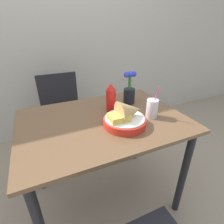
{
  "coord_description": "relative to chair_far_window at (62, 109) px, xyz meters",
  "views": [
    {
      "loc": [
        -0.35,
        -0.94,
        1.34
      ],
      "look_at": [
        0.05,
        -0.04,
        0.83
      ],
      "focal_mm": 28.0,
      "sensor_mm": 36.0,
      "label": 1
    }
  ],
  "objects": [
    {
      "name": "ketchup_bottle",
      "position": [
        0.26,
        -0.71,
        0.35
      ],
      "size": [
        0.07,
        0.07,
        0.2
      ],
      "color": "red",
      "rests_on": "dining_table"
    },
    {
      "name": "ground_plane",
      "position": [
        0.17,
        -0.8,
        -0.52
      ],
      "size": [
        12.0,
        12.0,
        0.0
      ],
      "primitive_type": "plane",
      "color": "gray"
    },
    {
      "name": "flower_vase",
      "position": [
        0.45,
        -0.64,
        0.35
      ],
      "size": [
        0.1,
        0.09,
        0.25
      ],
      "color": "black",
      "rests_on": "dining_table"
    },
    {
      "name": "dining_table",
      "position": [
        0.17,
        -0.8,
        0.13
      ],
      "size": [
        1.07,
        0.77,
        0.77
      ],
      "color": "brown",
      "rests_on": "ground_plane"
    },
    {
      "name": "food_basket",
      "position": [
        0.27,
        -0.93,
        0.31
      ],
      "size": [
        0.26,
        0.26,
        0.16
      ],
      "color": "red",
      "rests_on": "dining_table"
    },
    {
      "name": "wall_window",
      "position": [
        0.17,
        0.45,
        0.78
      ],
      "size": [
        7.0,
        0.06,
        2.6
      ],
      "color": "#B7B2A3",
      "rests_on": "ground_plane"
    },
    {
      "name": "drink_cup",
      "position": [
        0.47,
        -0.9,
        0.31
      ],
      "size": [
        0.08,
        0.08,
        0.23
      ],
      "color": "silver",
      "rests_on": "dining_table"
    },
    {
      "name": "chair_far_window",
      "position": [
        0.0,
        0.0,
        0.0
      ],
      "size": [
        0.4,
        0.4,
        0.87
      ],
      "color": "black",
      "rests_on": "ground_plane"
    }
  ]
}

